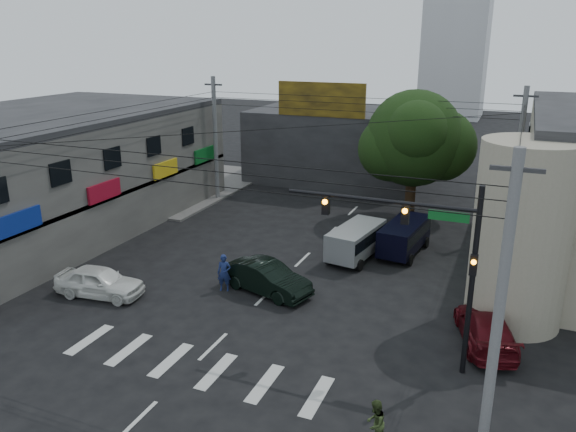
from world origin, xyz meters
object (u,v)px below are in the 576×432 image
Objects in this scene: traffic_gantry at (426,245)px; pedestrian_olive at (375,423)px; street_tree at (414,139)px; dark_sedan at (267,278)px; utility_pole_near_right at (500,305)px; white_compact at (100,282)px; navy_van at (404,238)px; utility_pole_far_left at (215,139)px; maroon_sedan at (486,328)px; utility_pole_far_right at (517,163)px; silver_minivan at (356,243)px; traffic_officer at (224,273)px.

traffic_gantry is 4.66× the size of pedestrian_olive.
street_tree is 1.77× the size of dark_sedan.
utility_pole_near_right is 13.24m from dark_sedan.
white_compact is 0.93× the size of navy_van.
utility_pole_far_left is 25.50m from maroon_sedan.
white_compact is (3.14, -17.00, -3.87)m from utility_pole_far_left.
utility_pole_near_right is 1.00× the size of utility_pole_far_right.
dark_sedan is at bearing 163.35° from silver_minivan.
traffic_gantry is at bearing -98.94° from utility_pole_far_right.
maroon_sedan is at bearing 93.89° from utility_pole_near_right.
pedestrian_olive is (17.93, -22.08, -3.83)m from utility_pole_far_left.
silver_minivan is at bearing -58.46° from maroon_sedan.
utility_pole_far_right is 17.65m from dark_sedan.
traffic_gantry reaches higher than navy_van.
utility_pole_far_right is at bearing 30.19° from traffic_officer.
street_tree is 6.63m from utility_pole_far_right.
utility_pole_near_right is 1.81× the size of maroon_sedan.
traffic_officer reaches higher than maroon_sedan.
utility_pole_far_right is at bearing -107.35° from maroon_sedan.
traffic_officer is at bearing 153.35° from utility_pole_near_right.
street_tree is 15.86m from dark_sedan.
utility_pole_far_right is 8.83m from navy_van.
pedestrian_olive is at bearing -94.47° from traffic_gantry.
street_tree is at bearing 0.05° from dark_sedan.
utility_pole_near_right reaches higher than navy_van.
pedestrian_olive reaches higher than white_compact.
street_tree reaches higher than pedestrian_olive.
white_compact is 13.70m from silver_minivan.
utility_pole_far_left is at bearing 180.00° from utility_pole_far_right.
dark_sedan is 1.10× the size of white_compact.
utility_pole_far_left is 2.05× the size of white_compact.
utility_pole_far_right is at bearing -53.31° from white_compact.
utility_pole_far_right is 4.95× the size of traffic_officer.
white_compact reaches higher than maroon_sedan.
street_tree reaches higher than dark_sedan.
utility_pole_far_left is 15.69m from silver_minivan.
pedestrian_olive is at bearing -152.78° from utility_pole_near_right.
street_tree is 9.88m from silver_minivan.
traffic_officer is (-9.94, 2.84, -3.90)m from traffic_gantry.
pedestrian_olive is (14.79, -5.08, 0.04)m from white_compact.
street_tree is 16.97m from traffic_officer.
street_tree is at bearing 0.07° from silver_minivan.
utility_pole_near_right is at bearing -73.18° from street_tree.
pedestrian_olive is (-3.07, -22.08, -3.83)m from utility_pole_far_right.
navy_van is (-5.49, -5.86, -3.67)m from utility_pole_far_right.
traffic_gantry reaches higher than dark_sedan.
traffic_officer is (-7.13, -8.31, 0.00)m from navy_van.
traffic_officer is at bearing 152.19° from silver_minivan.
silver_minivan is 0.96× the size of navy_van.
traffic_gantry is 1.46× the size of dark_sedan.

